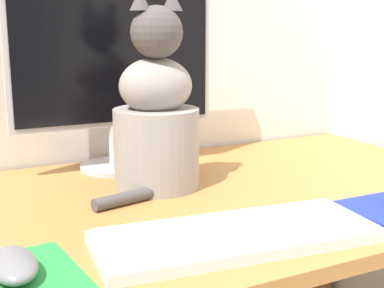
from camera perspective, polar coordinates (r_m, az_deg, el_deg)
The scene contains 5 objects.
desk at distance 1.05m, azimuth -2.10°, elevation -10.84°, with size 1.39×0.72×0.74m.
monitor at distance 1.20m, azimuth -8.26°, elevation 8.51°, with size 0.47×0.17×0.43m.
keyboard at distance 0.82m, azimuth 5.04°, elevation -9.59°, with size 0.44×0.21×0.02m.
computer_mouse_left at distance 0.74m, azimuth -18.56°, elevation -12.09°, with size 0.06×0.11×0.03m.
cat at distance 1.06m, azimuth -3.84°, elevation 2.88°, with size 0.26×0.20×0.39m.
Camera 1 is at (-0.40, -0.87, 1.06)m, focal length 50.00 mm.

